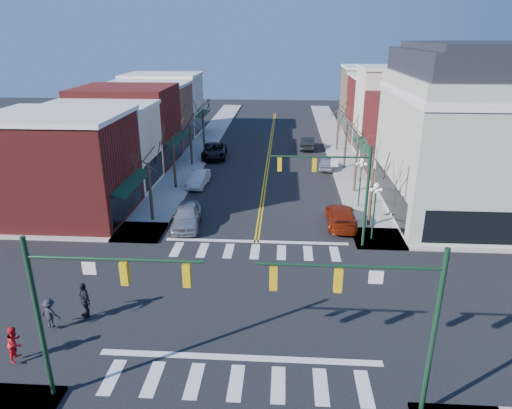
% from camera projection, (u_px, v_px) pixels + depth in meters
% --- Properties ---
extents(ground, '(160.00, 160.00, 0.00)m').
position_uv_depth(ground, '(248.00, 302.00, 25.21)').
color(ground, black).
rests_on(ground, ground).
extents(sidewalk_left, '(3.50, 70.00, 0.15)m').
position_uv_depth(sidewalk_left, '(175.00, 185.00, 44.36)').
color(sidewalk_left, '#9E9B93').
rests_on(sidewalk_left, ground).
extents(sidewalk_right, '(3.50, 70.00, 0.15)m').
position_uv_depth(sidewalk_right, '(356.00, 188.00, 43.33)').
color(sidewalk_right, '#9E9B93').
rests_on(sidewalk_right, ground).
extents(bldg_left_brick_a, '(10.00, 8.50, 8.00)m').
position_uv_depth(bldg_left_brick_a, '(62.00, 168.00, 35.67)').
color(bldg_left_brick_a, maroon).
rests_on(bldg_left_brick_a, ground).
extents(bldg_left_stucco_a, '(10.00, 7.00, 7.50)m').
position_uv_depth(bldg_left_stucco_a, '(100.00, 148.00, 42.99)').
color(bldg_left_stucco_a, beige).
rests_on(bldg_left_stucco_a, ground).
extents(bldg_left_brick_b, '(10.00, 9.00, 8.50)m').
position_uv_depth(bldg_left_brick_b, '(128.00, 126.00, 50.27)').
color(bldg_left_brick_b, maroon).
rests_on(bldg_left_brick_b, ground).
extents(bldg_left_tan, '(10.00, 7.50, 7.80)m').
position_uv_depth(bldg_left_tan, '(149.00, 116.00, 58.09)').
color(bldg_left_tan, '#8B684D').
rests_on(bldg_left_tan, ground).
extents(bldg_left_stucco_b, '(10.00, 8.00, 8.20)m').
position_uv_depth(bldg_left_stucco_b, '(164.00, 106.00, 65.25)').
color(bldg_left_stucco_b, beige).
rests_on(bldg_left_stucco_b, ground).
extents(bldg_right_brick_a, '(10.00, 8.50, 8.00)m').
position_uv_depth(bldg_right_brick_a, '(417.00, 136.00, 46.90)').
color(bldg_right_brick_a, maroon).
rests_on(bldg_right_brick_a, ground).
extents(bldg_right_stucco, '(10.00, 7.00, 10.00)m').
position_uv_depth(bldg_right_stucco, '(401.00, 113.00, 53.77)').
color(bldg_right_stucco, beige).
rests_on(bldg_right_stucco, ground).
extents(bldg_right_brick_b, '(10.00, 8.00, 8.50)m').
position_uv_depth(bldg_right_brick_b, '(387.00, 109.00, 61.04)').
color(bldg_right_brick_b, maroon).
rests_on(bldg_right_brick_b, ground).
extents(bldg_right_tan, '(10.00, 8.00, 9.00)m').
position_uv_depth(bldg_right_tan, '(376.00, 99.00, 68.41)').
color(bldg_right_tan, '#8B684D').
rests_on(bldg_right_tan, ground).
extents(victorian_corner, '(12.25, 14.25, 13.30)m').
position_uv_depth(victorian_corner, '(474.00, 133.00, 35.40)').
color(victorian_corner, '#ACBAA1').
rests_on(victorian_corner, ground).
extents(traffic_mast_near_left, '(6.60, 0.28, 7.20)m').
position_uv_depth(traffic_mast_near_left, '(83.00, 299.00, 16.96)').
color(traffic_mast_near_left, '#14331E').
rests_on(traffic_mast_near_left, ground).
extents(traffic_mast_near_right, '(6.60, 0.28, 7.20)m').
position_uv_depth(traffic_mast_near_right, '(385.00, 309.00, 16.31)').
color(traffic_mast_near_right, '#14331E').
rests_on(traffic_mast_near_right, ground).
extents(traffic_mast_far_right, '(6.60, 0.28, 7.20)m').
position_uv_depth(traffic_mast_far_right, '(340.00, 182.00, 30.11)').
color(traffic_mast_far_right, '#14331E').
rests_on(traffic_mast_far_right, ground).
extents(lamppost_corner, '(0.36, 0.36, 4.33)m').
position_uv_depth(lamppost_corner, '(375.00, 202.00, 31.60)').
color(lamppost_corner, '#14331E').
rests_on(lamppost_corner, ground).
extents(lamppost_midblock, '(0.36, 0.36, 4.33)m').
position_uv_depth(lamppost_midblock, '(361.00, 174.00, 37.67)').
color(lamppost_midblock, '#14331E').
rests_on(lamppost_midblock, ground).
extents(tree_left_a, '(0.24, 0.24, 4.76)m').
position_uv_depth(tree_left_a, '(150.00, 193.00, 35.12)').
color(tree_left_a, '#382B21').
rests_on(tree_left_a, ground).
extents(tree_left_b, '(0.24, 0.24, 5.04)m').
position_uv_depth(tree_left_b, '(174.00, 163.00, 42.54)').
color(tree_left_b, '#382B21').
rests_on(tree_left_b, ground).
extents(tree_left_c, '(0.24, 0.24, 4.55)m').
position_uv_depth(tree_left_c, '(191.00, 146.00, 50.09)').
color(tree_left_c, '#382B21').
rests_on(tree_left_c, ground).
extents(tree_left_d, '(0.24, 0.24, 4.90)m').
position_uv_depth(tree_left_d, '(203.00, 129.00, 57.49)').
color(tree_left_d, '#382B21').
rests_on(tree_left_d, ground).
extents(tree_right_a, '(0.24, 0.24, 4.62)m').
position_uv_depth(tree_right_a, '(371.00, 198.00, 34.16)').
color(tree_right_a, '#382B21').
rests_on(tree_right_a, ground).
extents(tree_right_b, '(0.24, 0.24, 5.18)m').
position_uv_depth(tree_right_b, '(356.00, 166.00, 41.52)').
color(tree_right_b, '#382B21').
rests_on(tree_right_b, ground).
extents(tree_right_c, '(0.24, 0.24, 4.83)m').
position_uv_depth(tree_right_c, '(345.00, 147.00, 49.05)').
color(tree_right_c, '#382B21').
rests_on(tree_right_c, ground).
extents(tree_right_d, '(0.24, 0.24, 4.97)m').
position_uv_depth(tree_right_d, '(338.00, 131.00, 56.49)').
color(tree_right_d, '#382B21').
rests_on(tree_right_d, ground).
extents(car_left_near, '(2.51, 5.19, 1.71)m').
position_uv_depth(car_left_near, '(187.00, 216.00, 34.70)').
color(car_left_near, '#A6A7AB').
rests_on(car_left_near, ground).
extents(car_left_mid, '(1.77, 4.51, 1.46)m').
position_uv_depth(car_left_mid, '(198.00, 179.00, 43.97)').
color(car_left_mid, silver).
rests_on(car_left_mid, ground).
extents(car_left_far, '(3.22, 6.18, 1.66)m').
position_uv_depth(car_left_far, '(214.00, 151.00, 53.81)').
color(car_left_far, black).
rests_on(car_left_far, ground).
extents(car_right_near, '(2.28, 5.39, 1.55)m').
position_uv_depth(car_right_near, '(341.00, 216.00, 34.98)').
color(car_right_near, maroon).
rests_on(car_right_near, ground).
extents(car_right_mid, '(1.98, 4.16, 1.37)m').
position_uv_depth(car_right_mid, '(326.00, 163.00, 49.36)').
color(car_right_mid, silver).
rests_on(car_right_mid, ground).
extents(car_right_far, '(2.01, 4.89, 1.58)m').
position_uv_depth(car_right_far, '(308.00, 143.00, 57.86)').
color(car_right_far, black).
rests_on(car_right_far, ground).
extents(pedestrian_red_b, '(0.71, 0.87, 1.68)m').
position_uv_depth(pedestrian_red_b, '(15.00, 343.00, 20.37)').
color(pedestrian_red_b, red).
rests_on(pedestrian_red_b, sidewalk_left).
extents(pedestrian_dark_a, '(1.15, 1.14, 1.95)m').
position_uv_depth(pedestrian_dark_a, '(84.00, 300.00, 23.39)').
color(pedestrian_dark_a, black).
rests_on(pedestrian_dark_a, sidewalk_left).
extents(pedestrian_dark_b, '(1.12, 0.78, 1.58)m').
position_uv_depth(pedestrian_dark_b, '(50.00, 313.00, 22.59)').
color(pedestrian_dark_b, black).
rests_on(pedestrian_dark_b, sidewalk_left).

